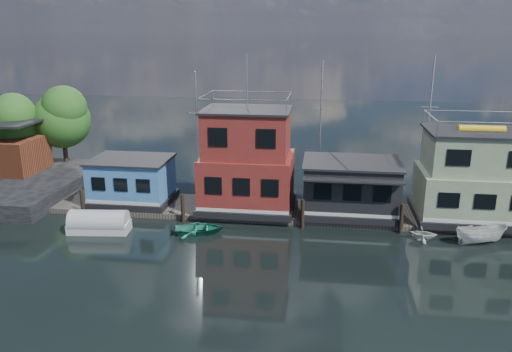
# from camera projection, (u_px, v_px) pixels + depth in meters

# --- Properties ---
(ground) EXTENTS (160.00, 160.00, 0.00)m
(ground) POSITION_uv_depth(u_px,v_px,m) (367.00, 295.00, 27.38)
(ground) COLOR black
(ground) RESTS_ON ground
(dock) EXTENTS (48.00, 5.00, 0.40)m
(dock) POSITION_uv_depth(u_px,v_px,m) (356.00, 214.00, 38.73)
(dock) COLOR #595147
(dock) RESTS_ON ground
(houseboat_blue) EXTENTS (6.40, 4.90, 3.66)m
(houseboat_blue) POSITION_uv_depth(u_px,v_px,m) (132.00, 181.00, 40.51)
(houseboat_blue) COLOR black
(houseboat_blue) RESTS_ON dock
(houseboat_red) EXTENTS (7.40, 5.90, 11.86)m
(houseboat_red) POSITION_uv_depth(u_px,v_px,m) (247.00, 162.00, 38.73)
(houseboat_red) COLOR black
(houseboat_red) RESTS_ON dock
(houseboat_dark) EXTENTS (7.40, 6.10, 4.06)m
(houseboat_dark) POSITION_uv_depth(u_px,v_px,m) (351.00, 187.00, 38.15)
(houseboat_dark) COLOR black
(houseboat_dark) RESTS_ON dock
(houseboat_green) EXTENTS (8.40, 5.90, 7.03)m
(houseboat_green) POSITION_uv_depth(u_px,v_px,m) (475.00, 177.00, 36.67)
(houseboat_green) COLOR black
(houseboat_green) RESTS_ON dock
(pilings) EXTENTS (42.28, 0.28, 2.20)m
(pilings) POSITION_uv_depth(u_px,v_px,m) (354.00, 216.00, 35.85)
(pilings) COLOR #2D2116
(pilings) RESTS_ON ground
(background_masts) EXTENTS (36.40, 0.16, 12.00)m
(background_masts) POSITION_uv_depth(u_px,v_px,m) (412.00, 133.00, 42.29)
(background_masts) COLOR silver
(background_masts) RESTS_ON ground
(shore) EXTENTS (12.40, 15.72, 8.24)m
(shore) POSITION_uv_depth(u_px,v_px,m) (14.00, 148.00, 45.44)
(shore) COLOR black
(shore) RESTS_ON ground
(tarp_runabout) EXTENTS (4.44, 2.16, 1.74)m
(tarp_runabout) POSITION_uv_depth(u_px,v_px,m) (99.00, 223.00, 35.75)
(tarp_runabout) COLOR silver
(tarp_runabout) RESTS_ON ground
(dinghy_white) EXTENTS (2.10, 1.88, 1.00)m
(dinghy_white) POSITION_uv_depth(u_px,v_px,m) (423.00, 233.00, 34.40)
(dinghy_white) COLOR silver
(dinghy_white) RESTS_ON ground
(dinghy_teal) EXTENTS (3.98, 3.23, 0.72)m
(dinghy_teal) POSITION_uv_depth(u_px,v_px,m) (199.00, 229.00, 35.53)
(dinghy_teal) COLOR #238268
(dinghy_teal) RESTS_ON ground
(motorboat) EXTENTS (3.76, 2.08, 1.37)m
(motorboat) POSITION_uv_depth(u_px,v_px,m) (481.00, 235.00, 33.69)
(motorboat) COLOR silver
(motorboat) RESTS_ON ground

